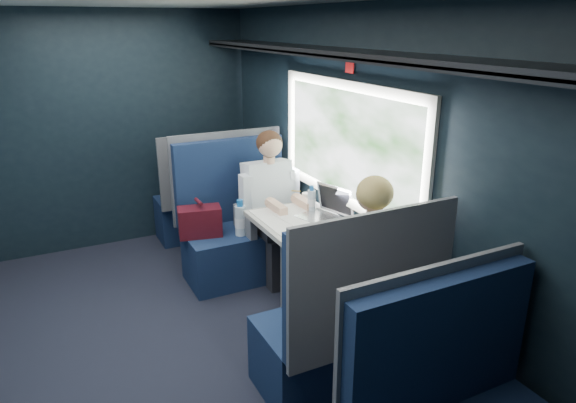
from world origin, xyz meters
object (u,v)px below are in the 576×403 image
seat_bay_near (237,230)px  cup (306,198)px  bottle_small (312,200)px  laptop (328,209)px  table (304,235)px  man (273,200)px  seat_row_front (207,200)px  woman (366,263)px  seat_bay_far (345,329)px

seat_bay_near → cup: seat_bay_near is taller
bottle_small → laptop: bearing=-77.9°
table → bottle_small: bottle_small is taller
man → cup: (0.19, -0.26, 0.07)m
table → man: (0.07, 0.70, 0.06)m
seat_bay_near → seat_row_front: size_ratio=1.09×
laptop → cup: laptop is taller
seat_bay_near → woman: bearing=-80.3°
man → cup: man is taller
man → woman: 1.41m
woman → cup: bearing=80.7°
woman → laptop: size_ratio=3.26×
seat_row_front → bottle_small: bearing=-76.3°
man → laptop: 0.67m
bottle_small → cup: size_ratio=2.48×
man → bottle_small: man is taller
seat_bay_far → woman: woman is taller
seat_bay_far → seat_bay_near: bearing=90.6°
table → man: bearing=84.5°
seat_bay_near → man: size_ratio=0.95×
table → laptop: bearing=12.6°
seat_bay_near → woman: 1.63m
cup → man: bearing=126.0°
table → seat_row_front: bearing=95.8°
seat_bay_far → laptop: bearing=65.7°
seat_bay_near → bottle_small: size_ratio=5.85×
table → seat_row_front: size_ratio=0.86×
table → seat_bay_far: seat_bay_far is taller
table → man: man is taller
woman → cup: size_ratio=15.21×
cup → woman: bearing=-99.3°
seat_row_front → woman: size_ratio=0.88×
seat_bay_near → seat_row_front: (0.02, 0.92, -0.01)m
cup → seat_bay_far: bearing=-108.4°
seat_bay_far → woman: 0.43m
seat_row_front → cup: seat_row_front is taller
table → seat_row_front: 1.82m
table → cup: cup is taller
seat_bay_near → seat_bay_far: (0.02, -1.75, -0.01)m
woman → laptop: (0.17, 0.76, 0.08)m
cup → table: bearing=-120.1°
man → seat_bay_far: bearing=-99.0°
seat_row_front → laptop: 1.84m
seat_bay_far → woman: (0.25, 0.17, 0.31)m
seat_bay_near → man: man is taller
table → bottle_small: bearing=50.8°
man → woman: same height
cup → bottle_small: bearing=-106.4°
laptop → seat_bay_near: bearing=118.2°
cup → seat_row_front: bearing=107.9°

